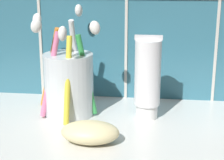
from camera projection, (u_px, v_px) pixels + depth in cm
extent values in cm
cube|color=silver|center=(106.00, 136.00, 57.61)|extent=(65.16, 32.38, 2.00)
cylinder|color=silver|center=(69.00, 85.00, 62.27)|extent=(8.21, 8.21, 10.43)
cylinder|color=green|center=(87.00, 75.00, 60.96)|extent=(3.51, 1.53, 13.52)
ellipsoid|color=white|center=(95.00, 28.00, 58.89)|extent=(2.28, 1.67, 2.48)
cylinder|color=white|center=(76.00, 63.00, 64.69)|extent=(1.15, 5.76, 15.65)
ellipsoid|color=white|center=(79.00, 11.00, 64.88)|extent=(1.40, 2.33, 2.61)
cylinder|color=orange|center=(50.00, 68.00, 63.63)|extent=(5.08, 3.54, 14.40)
ellipsoid|color=white|center=(37.00, 20.00, 62.90)|extent=(2.62, 2.29, 2.61)
cylinder|color=pink|center=(50.00, 75.00, 60.40)|extent=(3.95, 2.62, 14.00)
ellipsoid|color=white|center=(36.00, 26.00, 57.57)|extent=(2.49, 2.13, 2.52)
cylinder|color=yellow|center=(68.00, 80.00, 58.18)|extent=(0.92, 4.99, 13.54)
ellipsoid|color=white|center=(62.00, 34.00, 53.76)|extent=(1.31, 2.27, 2.60)
cylinder|color=white|center=(147.00, 111.00, 61.91)|extent=(3.58, 3.58, 2.34)
cylinder|color=white|center=(148.00, 73.00, 60.09)|extent=(4.21, 4.21, 10.66)
cube|color=silver|center=(149.00, 38.00, 58.50)|extent=(4.43, 0.36, 0.80)
ellipsoid|color=beige|center=(90.00, 132.00, 52.66)|extent=(8.32, 5.41, 3.10)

